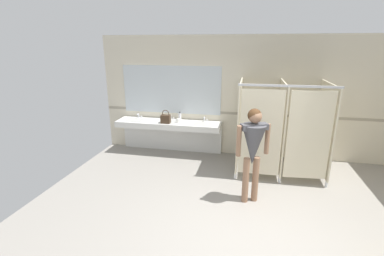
{
  "coord_description": "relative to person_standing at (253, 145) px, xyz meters",
  "views": [
    {
      "loc": [
        -0.12,
        -3.5,
        2.64
      ],
      "look_at": [
        -1.23,
        1.81,
        1.0
      ],
      "focal_mm": 25.68,
      "sensor_mm": 36.0,
      "label": 1
    }
  ],
  "objects": [
    {
      "name": "wall_back_tile_band",
      "position": [
        0.01,
        2.18,
        -0.01
      ],
      "size": [
        7.56,
        0.01,
        0.06
      ],
      "primitive_type": "cube",
      "color": "#9E937F",
      "rests_on": "wall_back"
    },
    {
      "name": "wall_back",
      "position": [
        0.01,
        2.24,
        0.38
      ],
      "size": [
        7.56,
        0.12,
        2.88
      ],
      "primitive_type": "cube",
      "color": "beige",
      "rests_on": "ground_plane"
    },
    {
      "name": "mirror_panel",
      "position": [
        -2.02,
        2.17,
        0.52
      ],
      "size": [
        2.5,
        0.02,
        1.18
      ],
      "primitive_type": "cube",
      "color": "silver",
      "rests_on": "wall_back"
    },
    {
      "name": "soap_dispenser",
      "position": [
        -1.77,
        2.04,
        -0.13
      ],
      "size": [
        0.07,
        0.07,
        0.22
      ],
      "color": "white",
      "rests_on": "vanity_counter"
    },
    {
      "name": "vanity_counter",
      "position": [
        -2.02,
        1.95,
        -0.44
      ],
      "size": [
        2.6,
        0.6,
        0.95
      ],
      "color": "silver",
      "rests_on": "ground_plane"
    },
    {
      "name": "handbag",
      "position": [
        -2.04,
        1.71,
        -0.11
      ],
      "size": [
        0.22,
        0.14,
        0.33
      ],
      "color": "#3F2D1E",
      "rests_on": "vanity_counter"
    },
    {
      "name": "paper_cup",
      "position": [
        -1.76,
        1.8,
        -0.17
      ],
      "size": [
        0.07,
        0.07,
        0.1
      ],
      "primitive_type": "cylinder",
      "color": "white",
      "rests_on": "vanity_counter"
    },
    {
      "name": "ground_plane",
      "position": [
        0.01,
        -0.91,
        -1.11
      ],
      "size": [
        7.56,
        6.78,
        0.1
      ],
      "primitive_type": "cube",
      "color": "gray"
    },
    {
      "name": "bathroom_stalls",
      "position": [
        0.59,
        1.27,
        -0.03
      ],
      "size": [
        1.81,
        1.44,
        1.96
      ],
      "color": "beige",
      "rests_on": "ground_plane"
    },
    {
      "name": "person_standing",
      "position": [
        0.0,
        0.0,
        0.0
      ],
      "size": [
        0.54,
        0.53,
        1.67
      ],
      "color": "#8C664C",
      "rests_on": "ground_plane"
    }
  ]
}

